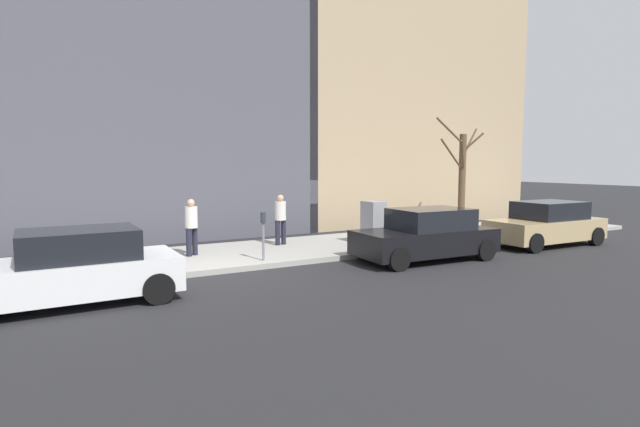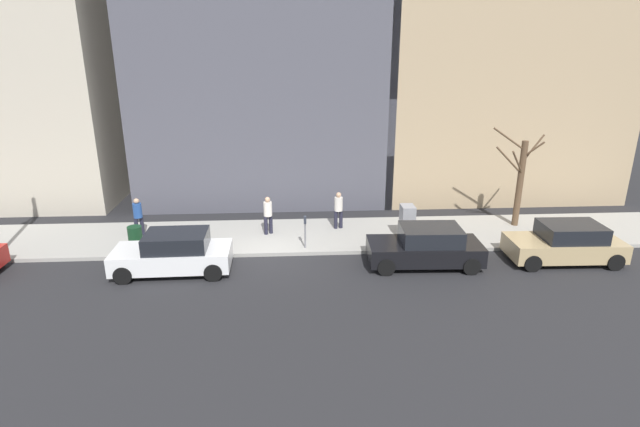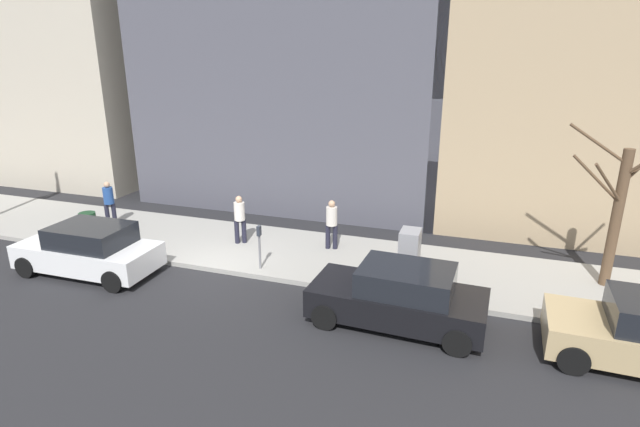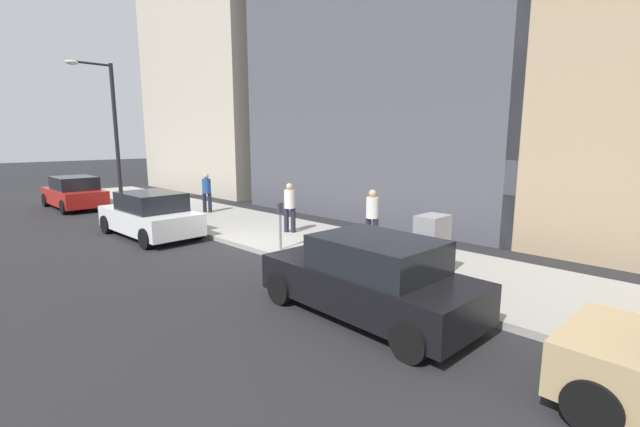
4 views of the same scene
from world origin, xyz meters
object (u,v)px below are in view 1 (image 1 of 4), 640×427
at_px(utility_box, 373,223).
at_px(bare_tree, 462,177).
at_px(parked_car_tan, 546,224).
at_px(pedestrian_midblock, 191,224).
at_px(pedestrian_near_meter, 280,217).
at_px(parking_meter, 263,231).
at_px(parked_car_white, 72,269).
at_px(office_tower_left, 356,16).
at_px(office_block_center, 121,26).
at_px(parked_car_black, 426,235).

height_order(utility_box, bare_tree, bare_tree).
bearing_deg(parked_car_tan, pedestrian_midblock, 75.47).
xyz_separation_m(pedestrian_near_meter, pedestrian_midblock, (-0.52, 3.08, 0.00)).
relative_size(parked_car_tan, pedestrian_midblock, 2.56).
height_order(parking_meter, pedestrian_midblock, pedestrian_midblock).
xyz_separation_m(parked_car_white, utility_box, (2.48, -9.15, 0.11)).
xyz_separation_m(utility_box, office_tower_left, (10.49, -6.15, 10.14)).
height_order(office_tower_left, office_block_center, office_tower_left).
xyz_separation_m(parked_car_tan, parked_car_black, (-0.02, 5.41, 0.00)).
bearing_deg(pedestrian_midblock, office_tower_left, -172.02).
bearing_deg(pedestrian_near_meter, office_block_center, -80.96).
bearing_deg(pedestrian_near_meter, parked_car_black, 116.41).
height_order(parked_car_tan, parked_car_white, same).
height_order(parked_car_tan, pedestrian_midblock, pedestrian_midblock).
height_order(parked_car_black, office_tower_left, office_tower_left).
bearing_deg(office_tower_left, parked_car_tan, 177.45).
relative_size(parked_car_black, utility_box, 2.98).
xyz_separation_m(parking_meter, office_tower_left, (11.34, -10.46, 10.01)).
bearing_deg(office_tower_left, parked_car_white, 130.29).
distance_m(parked_car_tan, pedestrian_midblock, 11.89).
bearing_deg(parked_car_white, office_block_center, -13.77).
relative_size(pedestrian_midblock, office_tower_left, 0.08).
height_order(parked_car_black, bare_tree, bare_tree).
bearing_deg(parking_meter, utility_box, -78.85).
distance_m(utility_box, office_block_center, 14.66).
bearing_deg(bare_tree, utility_box, 103.72).
relative_size(parked_car_white, pedestrian_near_meter, 2.55).
xyz_separation_m(parked_car_black, pedestrian_near_meter, (3.80, 2.93, 0.35)).
bearing_deg(office_block_center, parking_meter, -170.74).
bearing_deg(pedestrian_midblock, parked_car_tan, 133.22).
xyz_separation_m(parked_car_white, pedestrian_midblock, (3.32, -3.30, 0.35)).
bearing_deg(office_tower_left, bare_tree, 174.40).
bearing_deg(office_tower_left, utility_box, 149.62).
height_order(bare_tree, pedestrian_midblock, bare_tree).
xyz_separation_m(parked_car_tan, bare_tree, (3.70, 0.33, 1.54)).
distance_m(utility_box, office_tower_left, 15.83).
bearing_deg(bare_tree, office_block_center, 50.78).
bearing_deg(pedestrian_midblock, parked_car_black, 120.52).
bearing_deg(bare_tree, parked_car_black, 126.20).
distance_m(parked_car_white, parking_meter, 5.11).
distance_m(bare_tree, office_tower_left, 12.71).
xyz_separation_m(parked_car_black, parking_meter, (1.59, 4.48, 0.24)).
bearing_deg(pedestrian_near_meter, bare_tree, 168.20).
bearing_deg(parking_meter, bare_tree, -77.43).
height_order(parking_meter, bare_tree, bare_tree).
xyz_separation_m(parked_car_black, pedestrian_midblock, (3.29, 6.01, 0.35)).
xyz_separation_m(parked_car_tan, parked_car_white, (-0.06, 14.72, 0.00)).
bearing_deg(parking_meter, office_block_center, 9.26).
relative_size(parked_car_white, bare_tree, 0.95).
xyz_separation_m(utility_box, office_block_center, (10.61, 6.18, 8.01)).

